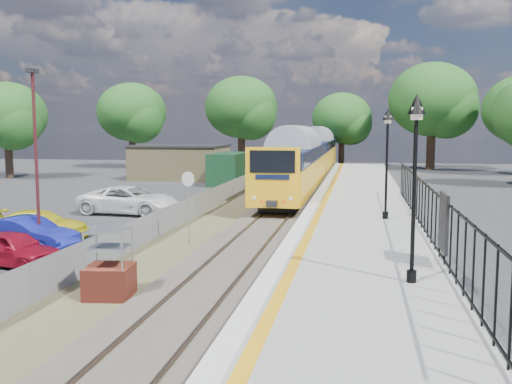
% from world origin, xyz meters
% --- Properties ---
extents(ground, '(120.00, 120.00, 0.00)m').
position_xyz_m(ground, '(0.00, 0.00, 0.00)').
color(ground, '#2D2D30').
rests_on(ground, ground).
extents(track_bed, '(5.90, 80.00, 0.29)m').
position_xyz_m(track_bed, '(-0.47, 9.67, 0.09)').
color(track_bed, '#473F38').
rests_on(track_bed, ground).
extents(platform, '(5.00, 70.00, 0.90)m').
position_xyz_m(platform, '(4.20, 8.00, 0.45)').
color(platform, gray).
rests_on(platform, ground).
extents(platform_edge, '(0.90, 70.00, 0.01)m').
position_xyz_m(platform_edge, '(2.14, 8.00, 0.90)').
color(platform_edge, silver).
rests_on(platform_edge, platform).
extents(victorian_lamp_south, '(0.44, 0.44, 4.60)m').
position_xyz_m(victorian_lamp_south, '(5.50, -4.00, 4.30)').
color(victorian_lamp_south, black).
rests_on(victorian_lamp_south, platform).
extents(victorian_lamp_north, '(0.44, 0.44, 4.60)m').
position_xyz_m(victorian_lamp_north, '(5.30, 6.00, 4.30)').
color(victorian_lamp_north, black).
rests_on(victorian_lamp_north, platform).
extents(palisade_fence, '(0.12, 26.00, 2.00)m').
position_xyz_m(palisade_fence, '(6.55, 2.24, 1.84)').
color(palisade_fence, black).
rests_on(palisade_fence, platform).
extents(wire_fence, '(0.06, 52.00, 1.20)m').
position_xyz_m(wire_fence, '(-4.20, 12.00, 0.60)').
color(wire_fence, '#999EA3').
rests_on(wire_fence, ground).
extents(outbuilding, '(10.80, 10.10, 3.12)m').
position_xyz_m(outbuilding, '(-10.91, 31.21, 1.52)').
color(outbuilding, tan).
rests_on(outbuilding, ground).
extents(tree_line, '(56.80, 43.80, 11.88)m').
position_xyz_m(tree_line, '(1.40, 42.00, 6.61)').
color(tree_line, '#332319').
rests_on(tree_line, ground).
extents(train, '(2.82, 40.83, 3.51)m').
position_xyz_m(train, '(0.00, 29.83, 2.34)').
color(train, '#F4AD15').
rests_on(train, ground).
extents(brick_plinth, '(1.36, 1.36, 1.96)m').
position_xyz_m(brick_plinth, '(-2.50, -3.86, 0.94)').
color(brick_plinth, maroon).
rests_on(brick_plinth, ground).
extents(speed_sign, '(0.57, 0.22, 2.96)m').
position_xyz_m(speed_sign, '(-2.50, 3.51, 2.03)').
color(speed_sign, '#999EA3').
rests_on(speed_sign, ground).
extents(carpark_lamp, '(0.25, 0.50, 6.81)m').
position_xyz_m(carpark_lamp, '(-7.53, 1.02, 3.90)').
color(carpark_lamp, '#4A181C').
rests_on(carpark_lamp, ground).
extents(car_red, '(3.80, 2.28, 1.21)m').
position_xyz_m(car_red, '(-7.33, -0.93, 0.61)').
color(car_red, maroon).
rests_on(car_red, ground).
extents(car_blue, '(4.27, 2.09, 1.35)m').
position_xyz_m(car_blue, '(-8.10, 1.11, 0.67)').
color(car_blue, navy).
rests_on(car_blue, ground).
extents(car_yellow, '(4.23, 2.12, 1.18)m').
position_xyz_m(car_yellow, '(-9.14, 3.81, 0.59)').
color(car_yellow, yellow).
rests_on(car_yellow, ground).
extents(car_white, '(5.64, 2.92, 1.52)m').
position_xyz_m(car_white, '(-8.12, 10.88, 0.76)').
color(car_white, white).
rests_on(car_white, ground).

